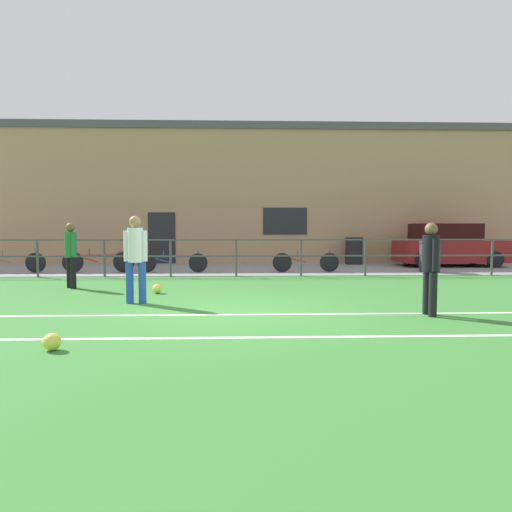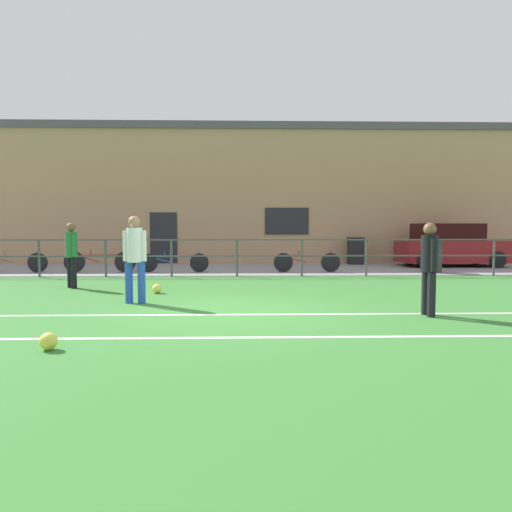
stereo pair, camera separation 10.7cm
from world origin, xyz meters
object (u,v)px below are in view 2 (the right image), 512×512
object	(u,v)px
soccer_ball_spare	(157,289)
bicycle_parked_3	(174,262)
player_striker	(71,251)
trash_bin_1	(356,251)
player_goalkeeper	(429,263)
parked_car_red	(450,246)
bicycle_parked_1	(307,262)
trash_bin_0	(431,256)
player_winger	(135,254)
bicycle_parked_0	(100,261)
soccer_ball_match	(48,341)
bicycle_parked_2	(13,262)
spectator_child	(130,248)

from	to	relation	value
soccer_ball_spare	bicycle_parked_3	size ratio (longest dim) A/B	0.09
player_striker	trash_bin_1	world-z (taller)	player_striker
player_striker	player_goalkeeper	bearing A→B (deg)	22.59
parked_car_red	bicycle_parked_1	size ratio (longest dim) A/B	1.77
bicycle_parked_3	player_striker	bearing A→B (deg)	-117.49
trash_bin_0	bicycle_parked_1	bearing A→B (deg)	177.72
player_winger	bicycle_parked_0	bearing A→B (deg)	-61.20
player_goalkeeper	trash_bin_0	size ratio (longest dim) A/B	1.55
soccer_ball_match	parked_car_red	distance (m)	15.84
trash_bin_0	bicycle_parked_0	bearing A→B (deg)	178.81
bicycle_parked_2	trash_bin_0	size ratio (longest dim) A/B	2.13
player_goalkeeper	bicycle_parked_0	xyz separation A→B (m)	(-7.94, 7.71, -0.53)
spectator_child	bicycle_parked_2	xyz separation A→B (m)	(-3.13, -2.86, -0.35)
player_winger	parked_car_red	size ratio (longest dim) A/B	0.45
soccer_ball_spare	spectator_child	size ratio (longest dim) A/B	0.18
player_striker	bicycle_parked_1	world-z (taller)	player_striker
player_goalkeeper	soccer_ball_match	world-z (taller)	player_goalkeeper
soccer_ball_spare	trash_bin_0	bearing A→B (deg)	29.17
bicycle_parked_1	player_winger	bearing A→B (deg)	-124.81
player_goalkeeper	bicycle_parked_2	distance (m)	13.24
trash_bin_1	spectator_child	bearing A→B (deg)	-178.52
soccer_ball_spare	parked_car_red	world-z (taller)	parked_car_red
soccer_ball_match	bicycle_parked_1	world-z (taller)	bicycle_parked_1
player_striker	player_winger	xyz separation A→B (m)	(2.12, -2.42, 0.07)
soccer_ball_spare	bicycle_parked_3	distance (m)	4.83
soccer_ball_spare	parked_car_red	size ratio (longest dim) A/B	0.06
player_striker	spectator_child	xyz separation A→B (m)	(-0.12, 6.68, -0.21)
player_goalkeeper	soccer_ball_spare	bearing A→B (deg)	58.26
trash_bin_1	bicycle_parked_3	bearing A→B (deg)	-155.52
spectator_child	bicycle_parked_3	bearing A→B (deg)	130.46
spectator_child	trash_bin_1	world-z (taller)	spectator_child
bicycle_parked_0	bicycle_parked_1	bearing A→B (deg)	-0.53
bicycle_parked_0	bicycle_parked_3	distance (m)	2.42
bicycle_parked_3	soccer_ball_match	bearing A→B (deg)	-90.84
player_goalkeeper	trash_bin_1	distance (m)	10.89
player_winger	soccer_ball_spare	size ratio (longest dim) A/B	8.04
soccer_ball_spare	spectator_child	bearing A→B (deg)	107.42
bicycle_parked_1	bicycle_parked_3	bearing A→B (deg)	179.17
player_striker	trash_bin_1	xyz separation A→B (m)	(8.78, 6.91, -0.36)
soccer_ball_spare	bicycle_parked_3	world-z (taller)	bicycle_parked_3
bicycle_parked_1	bicycle_parked_3	distance (m)	4.42
spectator_child	bicycle_parked_1	bearing A→B (deg)	160.04
player_winger	trash_bin_0	bearing A→B (deg)	-137.95
bicycle_parked_1	bicycle_parked_3	size ratio (longest dim) A/B	0.96
spectator_child	bicycle_parked_0	xyz separation A→B (m)	(-0.33, -2.86, -0.33)
player_goalkeeper	bicycle_parked_3	bearing A→B (deg)	32.91
bicycle_parked_0	bicycle_parked_2	world-z (taller)	bicycle_parked_0
soccer_ball_match	bicycle_parked_3	distance (m)	9.87
parked_car_red	trash_bin_0	distance (m)	2.89
player_winger	trash_bin_0	size ratio (longest dim) A/B	1.69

